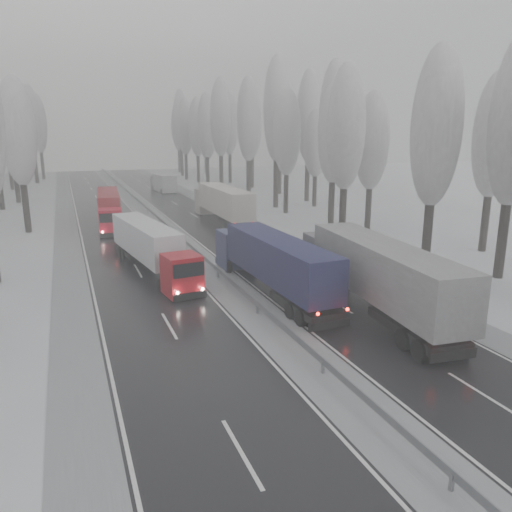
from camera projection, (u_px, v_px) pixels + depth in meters
ground at (374, 421)px, 18.54m from camera, size 260.00×260.00×0.00m
carriageway_right at (241, 244)px, 47.52m from camera, size 7.50×200.00×0.03m
carriageway_left at (128, 254)px, 43.87m from camera, size 7.50×200.00×0.03m
median_slush at (187, 249)px, 45.70m from camera, size 3.00×200.00×0.04m
shoulder_right at (288, 240)px, 49.25m from camera, size 2.40×200.00×0.04m
shoulder_left at (68, 259)px, 42.14m from camera, size 2.40×200.00×0.04m
median_guardrail at (186, 242)px, 45.54m from camera, size 0.12×200.00×0.76m
tree_16 at (436, 128)px, 35.36m from camera, size 3.60×3.60×16.53m
tree_17 at (495, 137)px, 42.50m from camera, size 3.60×3.60×15.54m
tree_18 at (346, 129)px, 45.46m from camera, size 3.60×3.60×16.58m
tree_19 at (372, 142)px, 51.32m from camera, size 3.60×3.60×14.57m
tree_20 at (334, 134)px, 54.14m from camera, size 3.60×3.60×15.71m
tree_21 at (334, 118)px, 58.09m from camera, size 3.60×3.60×18.62m
tree_22 at (287, 133)px, 63.26m from camera, size 3.60×3.60×15.86m
tree_23 at (316, 144)px, 69.43m from camera, size 3.60×3.60×13.55m
tree_24 at (277, 111)px, 67.75m from camera, size 3.60×3.60×20.49m
tree_25 at (309, 117)px, 73.95m from camera, size 3.60×3.60×19.44m
tree_26 at (248, 120)px, 77.18m from camera, size 3.60×3.60×18.78m
tree_27 at (280, 126)px, 83.47m from camera, size 3.60×3.60×17.62m
tree_28 at (220, 118)px, 86.30m from camera, size 3.60×3.60×19.62m
tree_29 at (252, 125)px, 92.72m from camera, size 3.60×3.60×18.11m
tree_30 at (207, 126)px, 95.47m from camera, size 3.60×3.60×17.86m
tree_31 at (229, 124)px, 101.04m from camera, size 3.60×3.60×18.58m
tree_32 at (197, 128)px, 102.38m from camera, size 3.60×3.60×17.33m
tree_33 at (207, 137)px, 107.56m from camera, size 3.60×3.60×14.33m
tree_34 at (185, 127)px, 108.45m from camera, size 3.60×3.60×17.63m
tree_35 at (220, 125)px, 115.18m from camera, size 3.60×3.60×18.25m
tree_36 at (181, 120)px, 117.42m from camera, size 3.60×3.60×20.23m
tree_37 at (205, 131)px, 124.07m from camera, size 3.60×3.60×16.37m
tree_38 at (178, 127)px, 127.92m from camera, size 3.60×3.60×17.97m
tree_39 at (185, 131)px, 132.80m from camera, size 3.60×3.60×16.19m
tree_62 at (18, 132)px, 50.76m from camera, size 3.60×3.60×16.04m
tree_68 at (10, 129)px, 72.72m from camera, size 3.60×3.60×16.65m
tree_70 at (17, 128)px, 81.87m from camera, size 3.60×3.60×17.09m
tree_72 at (6, 135)px, 89.73m from camera, size 3.60×3.60×15.11m
tree_74 at (31, 120)px, 100.14m from camera, size 3.60×3.60×19.68m
tree_76 at (38, 124)px, 109.17m from camera, size 3.60×3.60×18.55m
tree_77 at (13, 137)px, 111.49m from camera, size 3.60×3.60×14.32m
tree_78 at (22, 122)px, 113.76m from camera, size 3.60×3.60×19.55m
tree_79 at (11, 129)px, 116.80m from camera, size 3.60×3.60×17.07m
truck_grey_tarp at (373, 270)px, 29.32m from camera, size 4.19×17.05×4.34m
truck_blue_box at (271, 260)px, 32.82m from camera, size 2.94×15.24×3.89m
truck_cream_box at (222, 202)px, 58.14m from camera, size 2.68×16.57×4.24m
box_truck_distant at (163, 183)px, 88.40m from camera, size 3.37×8.56×3.12m
truck_red_white at (150, 245)px, 37.76m from camera, size 4.12×14.23×3.62m
truck_red_red at (109, 206)px, 56.77m from camera, size 3.25×14.57×3.71m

